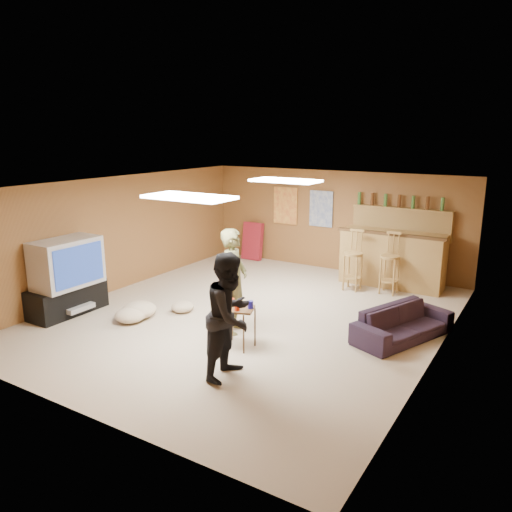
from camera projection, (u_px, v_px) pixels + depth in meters
The scene contains 32 objects.
ground at pixel (250, 316), 8.39m from camera, with size 7.00×7.00×0.00m, color tan.
ceiling at pixel (249, 185), 7.86m from camera, with size 6.00×7.00×0.02m, color silver.
wall_back at pixel (334, 221), 11.02m from camera, with size 6.00×0.02×2.20m, color brown.
wall_front at pixel (72, 320), 5.23m from camera, with size 6.00×0.02×2.20m, color brown.
wall_left at pixel (119, 233), 9.64m from camera, with size 0.02×7.00×2.20m, color brown.
wall_right at pixel (441, 280), 6.60m from camera, with size 0.02×7.00×2.20m, color brown.
tv_stand at pixel (67, 299), 8.47m from camera, with size 0.55×1.30×0.50m, color black.
dvd_box at pixel (77, 307), 8.38m from camera, with size 0.35×0.50×0.08m, color #B2B2B7.
tv_body at pixel (67, 263), 8.27m from camera, with size 0.60×1.10×0.80m, color #B2B2B7.
tv_screen at pixel (79, 265), 8.12m from camera, with size 0.02×0.95×0.65m, color navy.
bar_counter at pixel (392, 259), 9.93m from camera, with size 2.00×0.60×1.10m, color olive.
bar_lip at pixel (390, 234), 9.59m from camera, with size 2.10×0.12×0.05m, color #402814.
bar_shelf at pixel (402, 209), 10.08m from camera, with size 2.00×0.18×0.05m, color olive.
bar_backing at pixel (401, 223), 10.16m from camera, with size 2.00×0.14×0.60m, color olive.
poster_left at pixel (285, 206), 11.53m from camera, with size 0.60×0.03×0.85m, color #BF3F26.
poster_right at pixel (321, 209), 11.07m from camera, with size 0.55×0.03×0.80m, color #334C99.
folding_chair_stack at pixel (253, 241), 12.02m from camera, with size 0.50×0.14×0.90m, color maroon.
ceiling_panel_front at pixel (189, 197), 6.62m from camera, with size 1.20×0.60×0.04m, color white.
ceiling_panel_back at pixel (285, 181), 8.85m from camera, with size 1.20×0.60×0.04m, color white.
person_olive at pixel (234, 281), 7.57m from camera, with size 0.59×0.39×1.62m, color brown.
person_black at pixel (230, 316), 6.17m from camera, with size 0.78×0.61×1.61m, color black.
sofa at pixel (403, 323), 7.43m from camera, with size 1.66×0.65×0.48m, color black.
tray_table at pixel (238, 327), 7.13m from camera, with size 0.45×0.36×0.59m, color #402814.
cup_red_near at pixel (232, 302), 7.13m from camera, with size 0.08×0.08×0.11m, color #B7250C.
cup_red_far at pixel (237, 307), 6.95m from camera, with size 0.07×0.07×0.10m, color #B7250C.
cup_blue at pixel (250, 305), 7.03m from camera, with size 0.08×0.08×0.11m, color #17148D.
bar_stool_left at pixel (353, 260), 9.65m from camera, with size 0.38×0.38×1.19m, color olive, non-canonical shape.
bar_stool_right at pixel (390, 264), 9.43m from camera, with size 0.37×0.37×1.16m, color olive, non-canonical shape.
cushion_near_tv at pixel (139, 310), 8.30m from camera, with size 0.58×0.58×0.26m, color tan.
cushion_mid at pixel (183, 307), 8.58m from camera, with size 0.39×0.39×0.18m, color tan.
cushion_far at pixel (130, 315), 8.11m from camera, with size 0.50×0.50×0.23m, color tan.
bottle_row at pixel (399, 201), 10.05m from camera, with size 1.76×0.08×0.26m, color #3F7233, non-canonical shape.
Camera 1 is at (4.22, -6.67, 3.01)m, focal length 35.00 mm.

